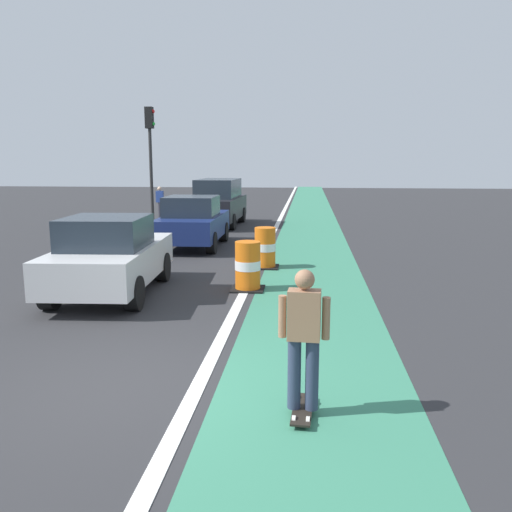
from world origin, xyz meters
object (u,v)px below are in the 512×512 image
parked_sedan_second (193,222)px  traffic_barrel_mid (265,248)px  skateboarder_on_lane (304,338)px  parked_suv_third (218,202)px  traffic_light_corner (150,145)px  pedestrian_crossing (160,202)px  traffic_barrel_front (248,266)px  parked_sedan_nearest (110,256)px

parked_sedan_second → traffic_barrel_mid: 4.17m
skateboarder_on_lane → parked_sedan_second: size_ratio=0.41×
parked_suv_third → traffic_light_corner: 3.83m
traffic_barrel_mid → parked_suv_third: bearing=107.1°
parked_sedan_second → traffic_barrel_mid: parked_sedan_second is taller
traffic_barrel_mid → parked_sedan_second: bearing=129.7°
pedestrian_crossing → traffic_barrel_mid: bearing=-61.4°
parked_suv_third → traffic_light_corner: size_ratio=0.91×
traffic_barrel_mid → pedestrian_crossing: size_ratio=0.68×
traffic_barrel_front → parked_sedan_second: bearing=113.5°
skateboarder_on_lane → parked_sedan_second: bearing=108.1°
skateboarder_on_lane → pedestrian_crossing: size_ratio=1.05×
parked_sedan_second → traffic_barrel_front: (2.48, -5.71, -0.30)m
skateboarder_on_lane → traffic_light_corner: bearing=111.6°
parked_sedan_second → parked_suv_third: size_ratio=0.89×
parked_sedan_nearest → traffic_barrel_mid: 4.44m
skateboarder_on_lane → parked_sedan_nearest: (-4.17, 5.11, -0.08)m
parked_suv_third → traffic_light_corner: traffic_light_corner is taller
skateboarder_on_lane → parked_suv_third: size_ratio=0.36×
traffic_light_corner → parked_sedan_second: bearing=-61.8°
skateboarder_on_lane → traffic_barrel_mid: bearing=97.6°
skateboarder_on_lane → parked_sedan_nearest: parked_sedan_nearest is taller
parked_suv_third → traffic_barrel_front: size_ratio=4.26×
parked_sedan_second → traffic_light_corner: size_ratio=0.81×
pedestrian_crossing → skateboarder_on_lane: bearing=-69.8°
parked_sedan_second → traffic_barrel_front: 6.23m
traffic_barrel_front → pedestrian_crossing: bearing=113.3°
parked_suv_third → pedestrian_crossing: bearing=149.7°
traffic_light_corner → parked_suv_third: bearing=3.6°
skateboarder_on_lane → parked_sedan_nearest: bearing=129.2°
skateboarder_on_lane → parked_suv_third: parked_suv_third is taller
parked_sedan_second → parked_suv_third: parked_suv_third is taller
parked_sedan_second → traffic_light_corner: 7.01m
pedestrian_crossing → parked_sedan_second: bearing=-66.9°
traffic_barrel_front → parked_sedan_nearest: bearing=-166.5°
skateboarder_on_lane → parked_sedan_second: parked_sedan_second is taller
parked_sedan_second → parked_sedan_nearest: bearing=-93.6°
skateboarder_on_lane → parked_suv_third: bearing=102.7°
parked_sedan_second → parked_suv_third: (-0.14, 5.90, 0.20)m
traffic_barrel_mid → traffic_light_corner: bearing=122.7°
traffic_barrel_mid → traffic_light_corner: traffic_light_corner is taller
parked_sedan_nearest → parked_sedan_second: 6.41m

